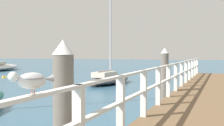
{
  "coord_description": "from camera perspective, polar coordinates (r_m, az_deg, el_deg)",
  "views": [
    {
      "loc": [
        0.42,
        0.69,
        1.87
      ],
      "look_at": [
        -3.09,
        10.33,
        1.52
      ],
      "focal_mm": 49.01,
      "sensor_mm": 36.0,
      "label": 1
    }
  ],
  "objects": [
    {
      "name": "pier_deck",
      "position": [
        10.52,
        17.63,
        -7.04
      ],
      "size": [
        2.55,
        22.17,
        0.48
      ],
      "primitive_type": "cube",
      "color": "brown",
      "rests_on": "ground_plane"
    },
    {
      "name": "pier_railing",
      "position": [
        10.54,
        11.18,
        -2.24
      ],
      "size": [
        0.12,
        20.69,
        1.01
      ],
      "color": "silver",
      "rests_on": "pier_deck"
    },
    {
      "name": "dock_piling_near",
      "position": [
        4.19,
        -9.05,
        -9.63
      ],
      "size": [
        0.29,
        0.29,
        2.04
      ],
      "color": "#6B6056",
      "rests_on": "ground_plane"
    },
    {
      "name": "boat_2",
      "position": [
        18.19,
        -0.69,
        -2.97
      ],
      "size": [
        2.15,
        4.57,
        5.09
      ],
      "rotation": [
        0.0,
        0.0,
        -0.13
      ],
      "color": "#4C4C51",
      "rests_on": "ground_plane"
    },
    {
      "name": "dock_piling_far",
      "position": [
        11.27,
        9.79,
        -2.33
      ],
      "size": [
        0.29,
        0.29,
        2.04
      ],
      "color": "#6B6056",
      "rests_on": "ground_plane"
    },
    {
      "name": "seagull_foreground",
      "position": [
        2.84,
        -14.86,
        -3.04
      ],
      "size": [
        0.28,
        0.44,
        0.21
      ],
      "rotation": [
        0.0,
        0.0,
        2.62
      ],
      "color": "white",
      "rests_on": "pier_railing"
    }
  ]
}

